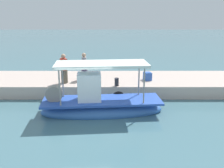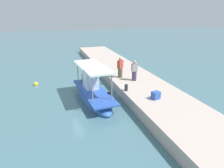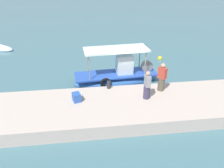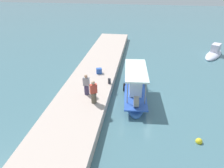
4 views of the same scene
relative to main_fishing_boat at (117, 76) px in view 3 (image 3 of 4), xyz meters
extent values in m
plane|color=slate|center=(0.64, 0.26, -0.47)|extent=(120.00, 120.00, 0.00)
cube|color=beige|center=(0.64, -3.96, -0.10)|extent=(36.00, 4.01, 0.75)
ellipsoid|color=#3669B9|center=(-0.10, 0.00, -0.35)|extent=(6.12, 2.15, 0.96)
cube|color=#2C53B6|center=(-0.10, 0.00, 0.18)|extent=(5.89, 2.13, 0.10)
cube|color=white|center=(0.50, 0.05, 0.85)|extent=(1.17, 1.01, 1.43)
cylinder|color=gray|center=(1.77, 0.79, 1.04)|extent=(0.07, 0.07, 1.81)
cylinder|color=gray|center=(1.87, -0.48, 1.04)|extent=(0.07, 0.07, 1.81)
cylinder|color=gray|center=(-2.07, 0.48, 1.04)|extent=(0.07, 0.07, 1.81)
cylinder|color=gray|center=(-1.96, -0.79, 1.04)|extent=(0.07, 0.07, 1.81)
cube|color=white|center=(-0.10, 0.00, 2.00)|extent=(4.47, 2.02, 0.12)
torus|color=black|center=(-0.93, -0.94, -0.02)|extent=(0.75, 0.24, 0.74)
cylinder|color=gray|center=(2.18, 0.18, 0.58)|extent=(0.83, 0.41, 0.80)
cylinder|color=#403656|center=(1.13, -3.66, 0.66)|extent=(0.39, 0.39, 0.77)
cube|color=gray|center=(1.13, -3.66, 1.37)|extent=(0.28, 0.48, 0.64)
sphere|color=tan|center=(1.13, -3.66, 1.81)|extent=(0.25, 0.25, 0.25)
cylinder|color=brown|center=(2.24, -2.85, 0.68)|extent=(0.53, 0.53, 0.81)
cube|color=#C24031|center=(2.24, -2.85, 1.42)|extent=(0.49, 0.56, 0.67)
sphere|color=tan|center=(2.24, -2.85, 1.88)|extent=(0.26, 0.26, 0.26)
cylinder|color=#2D2D33|center=(-0.86, -2.21, 0.51)|extent=(0.24, 0.24, 0.46)
cube|color=#2E58B3|center=(-2.79, -3.49, 0.52)|extent=(0.52, 0.59, 0.49)
sphere|color=yellow|center=(4.54, 4.10, -0.39)|extent=(0.40, 0.40, 0.40)
camera|label=1|loc=(-0.57, 11.47, 4.37)|focal=39.95mm
camera|label=2|loc=(-13.74, 2.87, 5.60)|focal=33.45mm
camera|label=3|loc=(-2.17, -14.20, 6.80)|focal=35.61mm
camera|label=4|loc=(14.81, 0.30, 8.56)|focal=33.78mm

